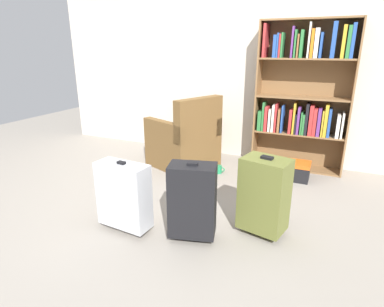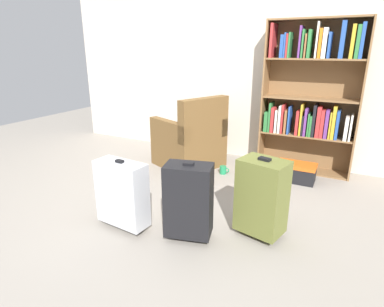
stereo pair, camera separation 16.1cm
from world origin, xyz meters
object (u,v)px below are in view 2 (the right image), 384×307
(armchair, at_px, (191,142))
(storage_box, at_px, (296,172))
(mug, at_px, (223,170))
(suitcase_black, at_px, (189,200))
(suitcase_silver, at_px, (122,193))
(suitcase_olive, at_px, (262,196))
(bookshelf, at_px, (311,95))

(armchair, relative_size, storage_box, 2.13)
(mug, bearing_deg, suitcase_black, -78.98)
(suitcase_silver, bearing_deg, suitcase_black, 10.94)
(armchair, bearing_deg, suitcase_silver, -82.77)
(suitcase_black, distance_m, suitcase_silver, 0.57)
(armchair, relative_size, suitcase_silver, 1.51)
(suitcase_olive, relative_size, suitcase_silver, 1.10)
(bookshelf, bearing_deg, suitcase_black, -105.50)
(bookshelf, distance_m, mug, 1.35)
(bookshelf, xyz_separation_m, suitcase_black, (-0.56, -2.00, -0.60))
(bookshelf, distance_m, suitcase_black, 2.16)
(storage_box, bearing_deg, bookshelf, 88.06)
(armchair, height_order, suitcase_silver, armchair)
(mug, relative_size, suitcase_olive, 0.18)
(bookshelf, bearing_deg, mug, -144.37)
(suitcase_black, height_order, suitcase_silver, suitcase_black)
(armchair, xyz_separation_m, mug, (0.49, -0.08, -0.27))
(mug, relative_size, suitcase_silver, 0.20)
(suitcase_black, distance_m, suitcase_olive, 0.58)
(mug, distance_m, storage_box, 0.84)
(armchair, height_order, suitcase_black, armchair)
(suitcase_olive, bearing_deg, mug, 124.65)
(bookshelf, height_order, suitcase_silver, bookshelf)
(bookshelf, bearing_deg, suitcase_olive, -92.32)
(suitcase_black, bearing_deg, bookshelf, 74.50)
(suitcase_black, xyz_separation_m, suitcase_olive, (0.49, 0.31, 0.01))
(mug, relative_size, suitcase_black, 0.19)
(mug, height_order, suitcase_olive, suitcase_olive)
(mug, bearing_deg, suitcase_olive, -55.35)
(storage_box, bearing_deg, mug, -167.53)
(suitcase_black, xyz_separation_m, suitcase_silver, (-0.56, -0.11, -0.02))
(armchair, xyz_separation_m, storage_box, (1.30, 0.10, -0.20))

